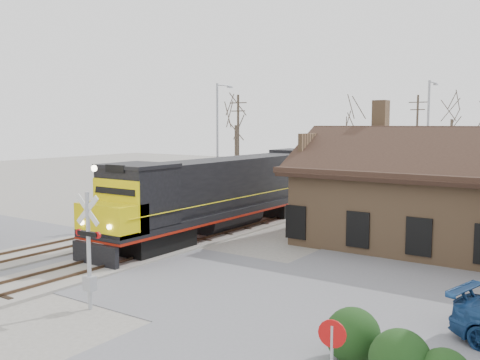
% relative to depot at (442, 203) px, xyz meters
% --- Properties ---
extents(ground, '(140.00, 140.00, 0.00)m').
position_rel_depot_xyz_m(ground, '(-11.99, -12.00, -2.41)').
color(ground, '#9F9A90').
rests_on(ground, ground).
extents(road, '(60.00, 9.00, 0.03)m').
position_rel_depot_xyz_m(road, '(-11.99, -12.00, -2.39)').
color(road, slate).
rests_on(road, ground).
extents(track_main, '(3.40, 90.00, 0.24)m').
position_rel_depot_xyz_m(track_main, '(-11.99, 3.00, -2.34)').
color(track_main, '#9F9A90').
rests_on(track_main, ground).
extents(track_siding, '(3.40, 90.00, 0.24)m').
position_rel_depot_xyz_m(track_siding, '(-16.49, 3.00, -2.34)').
color(track_siding, '#9F9A90').
rests_on(track_siding, ground).
extents(depot, '(15.20, 9.31, 7.90)m').
position_rel_depot_xyz_m(depot, '(0.00, 0.00, 0.00)').
color(depot, '#8C6A48').
rests_on(depot, ground).
extents(locomotive_lead, '(3.11, 20.86, 4.63)m').
position_rel_depot_xyz_m(locomotive_lead, '(-11.99, -3.22, 0.03)').
color(locomotive_lead, black).
rests_on(locomotive_lead, ground).
extents(locomotive_trailing, '(3.11, 20.86, 4.38)m').
position_rel_depot_xyz_m(locomotive_trailing, '(-11.99, 17.91, 0.03)').
color(locomotive_trailing, black).
rests_on(locomotive_trailing, ground).
extents(crossbuck_near, '(1.19, 0.31, 4.18)m').
position_rel_depot_xyz_m(crossbuck_near, '(-7.72, -16.83, -0.45)').
color(crossbuck_near, '#A5A8AD').
rests_on(crossbuck_near, ground).
extents(crossbuck_far, '(1.00, 0.34, 3.54)m').
position_rel_depot_xyz_m(crossbuck_far, '(-17.69, -6.67, -0.71)').
color(crossbuck_far, '#A5A8AD').
rests_on(crossbuck_far, ground).
extents(do_not_enter_sign, '(0.65, 0.12, 2.19)m').
position_rel_depot_xyz_m(do_not_enter_sign, '(2.22, -18.27, -0.88)').
color(do_not_enter_sign, '#A5A8AD').
rests_on(do_not_enter_sign, ground).
extents(hedge_a, '(1.53, 1.53, 1.53)m').
position_rel_depot_xyz_m(hedge_a, '(1.58, -15.53, -1.64)').
color(hedge_a, black).
rests_on(hedge_a, ground).
extents(hedge_b, '(1.53, 1.53, 1.53)m').
position_rel_depot_xyz_m(hedge_b, '(3.16, -16.34, -1.64)').
color(hedge_b, black).
rests_on(hedge_b, ground).
extents(streetlight_a, '(0.25, 2.04, 9.70)m').
position_rel_depot_xyz_m(streetlight_a, '(-18.48, 5.03, 2.99)').
color(streetlight_a, '#A5A8AD').
rests_on(streetlight_a, ground).
extents(streetlight_b, '(0.25, 2.04, 9.70)m').
position_rel_depot_xyz_m(streetlight_b, '(-3.98, 11.45, 2.99)').
color(streetlight_b, '#A5A8AD').
rests_on(streetlight_b, ground).
extents(utility_pole_a, '(2.00, 0.24, 9.41)m').
position_rel_depot_xyz_m(utility_pole_a, '(-23.40, 14.84, 2.52)').
color(utility_pole_a, '#382D23').
rests_on(utility_pole_a, ground).
extents(utility_pole_b, '(2.00, 0.24, 9.69)m').
position_rel_depot_xyz_m(utility_pole_b, '(-10.41, 30.52, 2.66)').
color(utility_pole_b, '#382D23').
rests_on(utility_pole_b, ground).
extents(tree_a, '(4.27, 4.27, 10.46)m').
position_rel_depot_xyz_m(tree_a, '(-26.68, 19.13, 5.04)').
color(tree_a, '#382D23').
rests_on(tree_a, ground).
extents(tree_b, '(4.07, 4.07, 9.97)m').
position_rel_depot_xyz_m(tree_b, '(-16.57, 27.88, 4.68)').
color(tree_b, '#382D23').
rests_on(tree_b, ground).
extents(tree_c, '(4.73, 4.73, 11.60)m').
position_rel_depot_xyz_m(tree_c, '(-8.40, 37.42, 5.85)').
color(tree_c, '#382D23').
rests_on(tree_c, ground).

